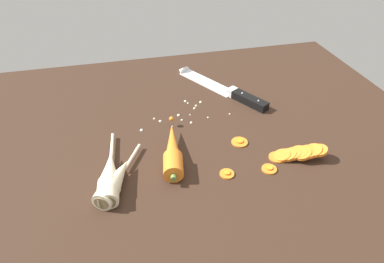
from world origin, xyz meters
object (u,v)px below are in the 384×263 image
parsnip_front (110,176)px  carrot_slice_stray_far (240,142)px  chefs_knife (217,86)px  carrot_slice_stack (298,153)px  parsnip_mid_left (109,177)px  whole_carrot (173,150)px  carrot_slice_stray_near (227,173)px  parsnip_mid_right (115,181)px  carrot_slice_stray_mid (269,168)px

parsnip_front → carrot_slice_stray_far: 30.77cm
chefs_knife → carrot_slice_stack: size_ratio=2.57×
carrot_slice_stack → carrot_slice_stray_far: (-10.63, 8.13, -0.99)cm
carrot_slice_stray_far → parsnip_mid_left: bearing=-168.1°
chefs_knife → parsnip_front: 45.96cm
carrot_slice_stack → carrot_slice_stray_far: size_ratio=3.21×
carrot_slice_stray_far → parsnip_front: bearing=-168.5°
whole_carrot → carrot_slice_stray_far: whole_carrot is taller
carrot_slice_stack → parsnip_mid_left: bearing=177.6°
whole_carrot → carrot_slice_stray_near: whole_carrot is taller
chefs_knife → parsnip_mid_right: 46.51cm
whole_carrot → carrot_slice_stray_near: size_ratio=7.00×
carrot_slice_stray_near → carrot_slice_stray_mid: same height
parsnip_mid_left → parsnip_mid_right: size_ratio=1.05×
carrot_slice_stack → carrot_slice_stray_far: 13.42cm
whole_carrot → parsnip_mid_left: bearing=-160.5°
parsnip_mid_right → carrot_slice_stray_near: parsnip_mid_right is taller
parsnip_front → carrot_slice_stray_mid: bearing=-7.0°
carrot_slice_stack → carrot_slice_stray_near: size_ratio=4.00×
parsnip_mid_left → carrot_slice_stray_far: 31.06cm
carrot_slice_stray_mid → carrot_slice_stray_far: 10.64cm
whole_carrot → parsnip_mid_right: bearing=-153.2°
carrot_slice_stray_near → parsnip_front: bearing=172.0°
whole_carrot → parsnip_mid_right: whole_carrot is taller
parsnip_mid_left → carrot_slice_stack: size_ratio=1.50×
carrot_slice_stray_near → carrot_slice_stray_far: 11.36cm
parsnip_mid_right → carrot_slice_stack: size_ratio=1.43×
parsnip_mid_left → carrot_slice_stray_near: parsnip_mid_left is taller
parsnip_front → parsnip_mid_right: (1.01, -1.74, 0.00)cm
parsnip_front → carrot_slice_stray_far: parsnip_front is taller
chefs_knife → carrot_slice_stray_far: (-2.43, -26.27, -0.29)cm
carrot_slice_stray_near → carrot_slice_stack: bearing=4.6°
carrot_slice_stray_mid → carrot_slice_stray_far: bearing=106.4°
parsnip_mid_left → carrot_slice_stray_near: (24.10, -3.09, -1.62)cm
carrot_slice_stray_near → carrot_slice_stray_mid: size_ratio=0.96×
carrot_slice_stray_mid → carrot_slice_stray_far: size_ratio=0.84×
carrot_slice_stack → carrot_slice_stray_mid: (-7.63, -2.08, -0.99)cm
parsnip_mid_right → carrot_slice_stray_far: parsnip_mid_right is taller
parsnip_mid_right → carrot_slice_stray_mid: size_ratio=5.47×
carrot_slice_stray_near → carrot_slice_stray_mid: bearing=-4.5°
whole_carrot → parsnip_mid_right: (-12.82, -6.46, -0.12)cm
chefs_knife → carrot_slice_stray_near: (-8.69, -35.76, -0.29)cm
chefs_knife → parsnip_mid_left: (-32.79, -32.66, 1.33)cm
parsnip_mid_left → parsnip_mid_right: same height
chefs_knife → whole_carrot: 33.46cm
parsnip_front → parsnip_mid_left: bearing=-135.1°
chefs_knife → carrot_slice_stray_near: size_ratio=10.28×
parsnip_mid_right → carrot_slice_stray_near: 22.96cm
parsnip_mid_right → parsnip_front: bearing=120.2°
chefs_knife → carrot_slice_stray_far: bearing=-95.3°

